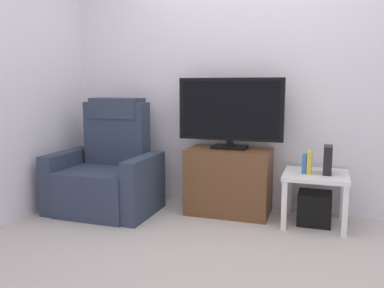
{
  "coord_description": "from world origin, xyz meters",
  "views": [
    {
      "loc": [
        0.73,
        -2.73,
        1.2
      ],
      "look_at": [
        -0.37,
        0.5,
        0.7
      ],
      "focal_mm": 37.21,
      "sensor_mm": 36.0,
      "label": 1
    }
  ],
  "objects_px": {
    "tv_stand": "(229,181)",
    "television": "(230,112)",
    "subwoofer_box": "(314,208)",
    "side_table": "(316,181)",
    "book_middle": "(310,162)",
    "game_console": "(328,160)",
    "recliner_armchair": "(108,172)",
    "book_leftmost": "(304,164)"
  },
  "relations": [
    {
      "from": "subwoofer_box",
      "to": "book_leftmost",
      "type": "bearing_deg",
      "value": -168.69
    },
    {
      "from": "game_console",
      "to": "side_table",
      "type": "bearing_deg",
      "value": -173.66
    },
    {
      "from": "recliner_armchair",
      "to": "book_middle",
      "type": "distance_m",
      "value": 1.89
    },
    {
      "from": "book_leftmost",
      "to": "tv_stand",
      "type": "bearing_deg",
      "value": 173.9
    },
    {
      "from": "tv_stand",
      "to": "television",
      "type": "distance_m",
      "value": 0.65
    },
    {
      "from": "tv_stand",
      "to": "recliner_armchair",
      "type": "xyz_separation_m",
      "value": [
        -1.14,
        -0.27,
        0.06
      ]
    },
    {
      "from": "side_table",
      "to": "book_leftmost",
      "type": "height_order",
      "value": "book_leftmost"
    },
    {
      "from": "recliner_armchair",
      "to": "book_middle",
      "type": "height_order",
      "value": "recliner_armchair"
    },
    {
      "from": "tv_stand",
      "to": "television",
      "type": "xyz_separation_m",
      "value": [
        0.0,
        0.02,
        0.65
      ]
    },
    {
      "from": "recliner_armchair",
      "to": "side_table",
      "type": "height_order",
      "value": "recliner_armchair"
    },
    {
      "from": "tv_stand",
      "to": "side_table",
      "type": "relative_size",
      "value": 1.43
    },
    {
      "from": "recliner_armchair",
      "to": "book_leftmost",
      "type": "xyz_separation_m",
      "value": [
        1.82,
        0.19,
        0.16
      ]
    },
    {
      "from": "subwoofer_box",
      "to": "recliner_armchair",
      "type": "bearing_deg",
      "value": -173.69
    },
    {
      "from": "recliner_armchair",
      "to": "side_table",
      "type": "xyz_separation_m",
      "value": [
        1.92,
        0.21,
        0.01
      ]
    },
    {
      "from": "book_leftmost",
      "to": "book_middle",
      "type": "relative_size",
      "value": 0.86
    },
    {
      "from": "book_middle",
      "to": "game_console",
      "type": "distance_m",
      "value": 0.15
    },
    {
      "from": "television",
      "to": "book_middle",
      "type": "bearing_deg",
      "value": -7.19
    },
    {
      "from": "game_console",
      "to": "book_middle",
      "type": "bearing_deg",
      "value": -168.41
    },
    {
      "from": "side_table",
      "to": "subwoofer_box",
      "type": "xyz_separation_m",
      "value": [
        0.0,
        0.0,
        -0.24
      ]
    },
    {
      "from": "tv_stand",
      "to": "television",
      "type": "height_order",
      "value": "television"
    },
    {
      "from": "recliner_armchair",
      "to": "game_console",
      "type": "distance_m",
      "value": 2.04
    },
    {
      "from": "book_middle",
      "to": "game_console",
      "type": "height_order",
      "value": "game_console"
    },
    {
      "from": "tv_stand",
      "to": "subwoofer_box",
      "type": "xyz_separation_m",
      "value": [
        0.78,
        -0.05,
        -0.17
      ]
    },
    {
      "from": "tv_stand",
      "to": "side_table",
      "type": "bearing_deg",
      "value": -3.88
    },
    {
      "from": "tv_stand",
      "to": "television",
      "type": "bearing_deg",
      "value": 90.0
    },
    {
      "from": "book_middle",
      "to": "television",
      "type": "bearing_deg",
      "value": 172.81
    },
    {
      "from": "side_table",
      "to": "book_middle",
      "type": "distance_m",
      "value": 0.18
    },
    {
      "from": "recliner_armchair",
      "to": "side_table",
      "type": "relative_size",
      "value": 2.0
    },
    {
      "from": "book_leftmost",
      "to": "side_table",
      "type": "bearing_deg",
      "value": 11.31
    },
    {
      "from": "tv_stand",
      "to": "subwoofer_box",
      "type": "bearing_deg",
      "value": -3.88
    },
    {
      "from": "television",
      "to": "game_console",
      "type": "distance_m",
      "value": 0.96
    },
    {
      "from": "tv_stand",
      "to": "game_console",
      "type": "xyz_separation_m",
      "value": [
        0.87,
        -0.04,
        0.26
      ]
    },
    {
      "from": "television",
      "to": "recliner_armchair",
      "type": "bearing_deg",
      "value": -165.99
    },
    {
      "from": "television",
      "to": "subwoofer_box",
      "type": "xyz_separation_m",
      "value": [
        0.78,
        -0.07,
        -0.82
      ]
    },
    {
      "from": "tv_stand",
      "to": "side_table",
      "type": "xyz_separation_m",
      "value": [
        0.78,
        -0.05,
        0.07
      ]
    },
    {
      "from": "tv_stand",
      "to": "book_leftmost",
      "type": "relative_size",
      "value": 4.73
    },
    {
      "from": "recliner_armchair",
      "to": "side_table",
      "type": "distance_m",
      "value": 1.94
    },
    {
      "from": "game_console",
      "to": "recliner_armchair",
      "type": "bearing_deg",
      "value": -173.68
    },
    {
      "from": "television",
      "to": "recliner_armchair",
      "type": "height_order",
      "value": "television"
    },
    {
      "from": "television",
      "to": "tv_stand",
      "type": "bearing_deg",
      "value": -90.0
    },
    {
      "from": "recliner_armchair",
      "to": "book_leftmost",
      "type": "height_order",
      "value": "recliner_armchair"
    },
    {
      "from": "television",
      "to": "subwoofer_box",
      "type": "bearing_deg",
      "value": -5.23
    }
  ]
}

